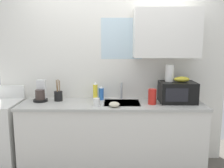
{
  "coord_description": "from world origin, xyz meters",
  "views": [
    {
      "loc": [
        0.03,
        -3.1,
        1.67
      ],
      "look_at": [
        0.0,
        0.0,
        1.15
      ],
      "focal_mm": 39.55,
      "sensor_mm": 36.0,
      "label": 1
    }
  ],
  "objects": [
    {
      "name": "mug_white",
      "position": [
        -0.19,
        -0.14,
        0.95
      ],
      "size": [
        0.08,
        0.08,
        0.09
      ],
      "primitive_type": "cylinder",
      "color": "white",
      "rests_on": "counter_unit"
    },
    {
      "name": "kitchen_wall_assembly",
      "position": [
        0.12,
        0.31,
        1.35
      ],
      "size": [
        3.14,
        0.42,
        2.5
      ],
      "color": "white",
      "rests_on": "ground"
    },
    {
      "name": "banana_bunch",
      "position": [
        0.9,
        0.05,
        1.2
      ],
      "size": [
        0.2,
        0.11,
        0.07
      ],
      "primitive_type": "ellipsoid",
      "color": "gold",
      "rests_on": "microwave"
    },
    {
      "name": "coffee_maker",
      "position": [
        -0.95,
        0.11,
        1.0
      ],
      "size": [
        0.19,
        0.21,
        0.28
      ],
      "color": "black",
      "rests_on": "counter_unit"
    },
    {
      "name": "counter_unit",
      "position": [
        0.0,
        0.0,
        0.46
      ],
      "size": [
        2.37,
        0.63,
        0.9
      ],
      "color": "white",
      "rests_on": "ground"
    },
    {
      "name": "paper_towel_roll",
      "position": [
        0.75,
        0.1,
        1.28
      ],
      "size": [
        0.11,
        0.11,
        0.22
      ],
      "primitive_type": "cylinder",
      "color": "white",
      "rests_on": "microwave"
    },
    {
      "name": "dish_soap_bottle_blue",
      "position": [
        -0.15,
        0.2,
        0.99
      ],
      "size": [
        0.07,
        0.07,
        0.2
      ],
      "color": "blue",
      "rests_on": "counter_unit"
    },
    {
      "name": "utensil_crock",
      "position": [
        -0.72,
        0.12,
        0.97
      ],
      "size": [
        0.11,
        0.11,
        0.29
      ],
      "color": "black",
      "rests_on": "counter_unit"
    },
    {
      "name": "cereal_canister",
      "position": [
        0.51,
        -0.05,
        1.0
      ],
      "size": [
        0.1,
        0.1,
        0.19
      ],
      "primitive_type": "cylinder",
      "color": "red",
      "rests_on": "counter_unit"
    },
    {
      "name": "small_bowl",
      "position": [
        0.03,
        -0.2,
        0.93
      ],
      "size": [
        0.13,
        0.13,
        0.06
      ],
      "primitive_type": "ellipsoid",
      "color": "beige",
      "rests_on": "counter_unit"
    },
    {
      "name": "sink_faucet",
      "position": [
        0.13,
        0.24,
        1.01
      ],
      "size": [
        0.03,
        0.03,
        0.23
      ],
      "primitive_type": "cylinder",
      "color": "#B2B5BA",
      "rests_on": "counter_unit"
    },
    {
      "name": "microwave",
      "position": [
        0.85,
        0.05,
        1.04
      ],
      "size": [
        0.46,
        0.35,
        0.27
      ],
      "color": "black",
      "rests_on": "counter_unit"
    },
    {
      "name": "dish_soap_bottle_yellow",
      "position": [
        -0.23,
        0.15,
        1.02
      ],
      "size": [
        0.06,
        0.06,
        0.25
      ],
      "color": "yellow",
      "rests_on": "counter_unit"
    }
  ]
}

